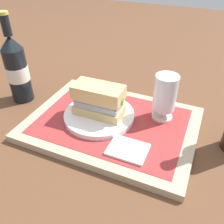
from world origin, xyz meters
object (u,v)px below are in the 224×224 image
at_px(sandwich, 99,100).
at_px(second_bottle, 17,69).
at_px(plate, 99,116).
at_px(beer_glass, 165,96).

height_order(sandwich, second_bottle, second_bottle).
bearing_deg(second_bottle, sandwich, -4.27).
xyz_separation_m(plate, beer_glass, (0.16, 0.07, 0.06)).
height_order(plate, sandwich, sandwich).
relative_size(plate, sandwich, 1.42).
distance_m(plate, sandwich, 0.05).
distance_m(plate, beer_glass, 0.18).
height_order(sandwich, beer_glass, beer_glass).
bearing_deg(sandwich, beer_glass, 24.05).
relative_size(plate, beer_glass, 1.52).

